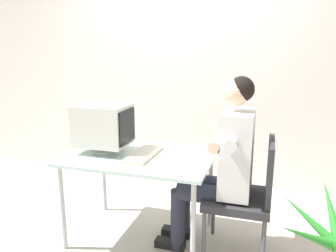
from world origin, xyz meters
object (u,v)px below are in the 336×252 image
desk (140,162)px  keyboard (144,154)px  person_seated (223,161)px  office_chair (248,192)px  crt_monitor (103,125)px

desk → keyboard: (0.04, -0.01, 0.08)m
desk → person_seated: person_seated is taller
office_chair → desk: bearing=-179.8°
person_seated → crt_monitor: bearing=-179.2°
keyboard → crt_monitor: bearing=-179.8°
office_chair → person_seated: (-0.19, 0.00, 0.22)m
crt_monitor → person_seated: person_seated is taller
crt_monitor → person_seated: (0.96, 0.01, -0.21)m
office_chair → crt_monitor: bearing=-179.3°
desk → person_seated: size_ratio=0.85×
person_seated → keyboard: bearing=-178.9°
desk → keyboard: size_ratio=2.56×
crt_monitor → keyboard: crt_monitor is taller
keyboard → person_seated: person_seated is taller
keyboard → person_seated: bearing=1.1°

